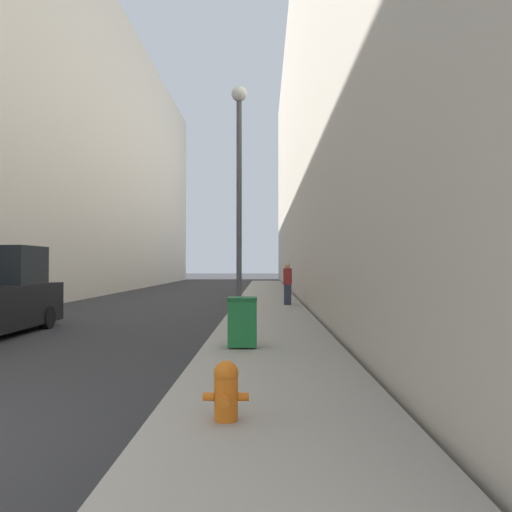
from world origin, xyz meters
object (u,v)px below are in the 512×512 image
lamppost (239,183)px  pedestrian_on_sidewalk (288,284)px  trash_bin (243,321)px  fire_hydrant (226,389)px

lamppost → pedestrian_on_sidewalk: lamppost is taller
pedestrian_on_sidewalk → trash_bin: bearing=-97.5°
lamppost → pedestrian_on_sidewalk: 8.55m
trash_bin → pedestrian_on_sidewalk: pedestrian_on_sidewalk is taller
fire_hydrant → pedestrian_on_sidewalk: bearing=84.9°
fire_hydrant → pedestrian_on_sidewalk: pedestrian_on_sidewalk is taller
fire_hydrant → trash_bin: size_ratio=0.63×
fire_hydrant → trash_bin: 4.76m
fire_hydrant → lamppost: bearing=91.9°
fire_hydrant → lamppost: size_ratio=0.10×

